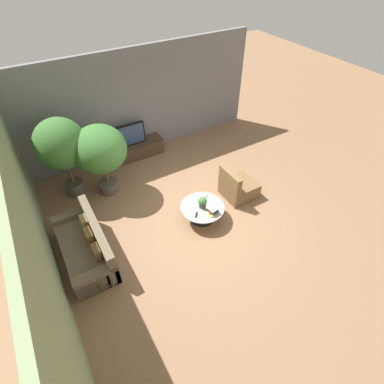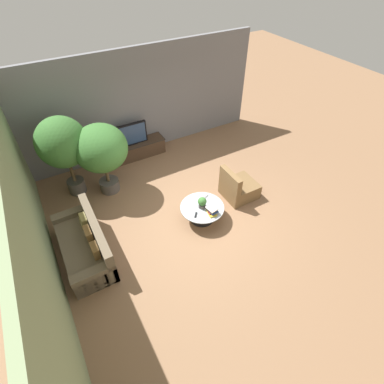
{
  "view_description": "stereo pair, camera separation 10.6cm",
  "coord_description": "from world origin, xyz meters",
  "px_view_note": "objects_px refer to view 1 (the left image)",
  "views": [
    {
      "loc": [
        -2.63,
        -4.3,
        5.32
      ],
      "look_at": [
        0.04,
        0.19,
        0.55
      ],
      "focal_mm": 28.0,
      "sensor_mm": 36.0,
      "label": 1
    },
    {
      "loc": [
        -2.54,
        -4.35,
        5.32
      ],
      "look_at": [
        0.04,
        0.19,
        0.55
      ],
      "focal_mm": 28.0,
      "sensor_mm": 36.0,
      "label": 2
    }
  ],
  "objects_px": {
    "coffee_table": "(202,210)",
    "potted_palm_tall": "(61,146)",
    "potted_plant_tabletop": "(202,202)",
    "potted_palm_corner": "(100,151)",
    "couch_by_wall": "(86,247)",
    "television": "(130,135)",
    "armchair_wicker": "(238,187)",
    "media_console": "(132,151)"
  },
  "relations": [
    {
      "from": "television",
      "to": "potted_palm_corner",
      "type": "relative_size",
      "value": 0.48
    },
    {
      "from": "coffee_table",
      "to": "potted_palm_corner",
      "type": "xyz_separation_m",
      "value": [
        -1.57,
        2.09,
        0.99
      ]
    },
    {
      "from": "potted_palm_tall",
      "to": "potted_plant_tabletop",
      "type": "height_order",
      "value": "potted_palm_tall"
    },
    {
      "from": "couch_by_wall",
      "to": "potted_palm_corner",
      "type": "bearing_deg",
      "value": 148.81
    },
    {
      "from": "couch_by_wall",
      "to": "potted_palm_corner",
      "type": "relative_size",
      "value": 1.03
    },
    {
      "from": "television",
      "to": "potted_plant_tabletop",
      "type": "distance_m",
      "value": 3.21
    },
    {
      "from": "potted_palm_tall",
      "to": "potted_palm_corner",
      "type": "distance_m",
      "value": 0.86
    },
    {
      "from": "coffee_table",
      "to": "potted_plant_tabletop",
      "type": "height_order",
      "value": "potted_plant_tabletop"
    },
    {
      "from": "television",
      "to": "coffee_table",
      "type": "relative_size",
      "value": 0.89
    },
    {
      "from": "television",
      "to": "potted_palm_corner",
      "type": "height_order",
      "value": "potted_palm_corner"
    },
    {
      "from": "potted_palm_corner",
      "to": "potted_plant_tabletop",
      "type": "height_order",
      "value": "potted_palm_corner"
    },
    {
      "from": "television",
      "to": "couch_by_wall",
      "type": "xyz_separation_m",
      "value": [
        -2.18,
        -2.84,
        -0.5
      ]
    },
    {
      "from": "media_console",
      "to": "potted_plant_tabletop",
      "type": "relative_size",
      "value": 6.7
    },
    {
      "from": "coffee_table",
      "to": "potted_palm_tall",
      "type": "xyz_separation_m",
      "value": [
        -2.33,
        2.45,
        1.19
      ]
    },
    {
      "from": "potted_palm_tall",
      "to": "potted_palm_corner",
      "type": "relative_size",
      "value": 1.13
    },
    {
      "from": "armchair_wicker",
      "to": "potted_plant_tabletop",
      "type": "height_order",
      "value": "armchair_wicker"
    },
    {
      "from": "potted_palm_corner",
      "to": "potted_plant_tabletop",
      "type": "distance_m",
      "value": 2.71
    },
    {
      "from": "coffee_table",
      "to": "armchair_wicker",
      "type": "bearing_deg",
      "value": 11.0
    },
    {
      "from": "media_console",
      "to": "potted_palm_corner",
      "type": "xyz_separation_m",
      "value": [
        -1.1,
        -1.07,
        1.03
      ]
    },
    {
      "from": "coffee_table",
      "to": "potted_palm_corner",
      "type": "bearing_deg",
      "value": 126.88
    },
    {
      "from": "potted_palm_corner",
      "to": "television",
      "type": "bearing_deg",
      "value": 44.14
    },
    {
      "from": "couch_by_wall",
      "to": "armchair_wicker",
      "type": "relative_size",
      "value": 2.26
    },
    {
      "from": "potted_palm_tall",
      "to": "potted_palm_corner",
      "type": "xyz_separation_m",
      "value": [
        0.76,
        -0.35,
        -0.2
      ]
    },
    {
      "from": "coffee_table",
      "to": "potted_palm_tall",
      "type": "distance_m",
      "value": 3.58
    },
    {
      "from": "couch_by_wall",
      "to": "media_console",
      "type": "bearing_deg",
      "value": 142.57
    },
    {
      "from": "media_console",
      "to": "armchair_wicker",
      "type": "height_order",
      "value": "armchair_wicker"
    },
    {
      "from": "television",
      "to": "potted_palm_corner",
      "type": "distance_m",
      "value": 1.61
    },
    {
      "from": "coffee_table",
      "to": "potted_palm_tall",
      "type": "height_order",
      "value": "potted_palm_tall"
    },
    {
      "from": "armchair_wicker",
      "to": "potted_palm_corner",
      "type": "height_order",
      "value": "potted_palm_corner"
    },
    {
      "from": "armchair_wicker",
      "to": "potted_plant_tabletop",
      "type": "relative_size",
      "value": 3.07
    },
    {
      "from": "couch_by_wall",
      "to": "potted_palm_tall",
      "type": "relative_size",
      "value": 0.91
    },
    {
      "from": "potted_palm_corner",
      "to": "armchair_wicker",
      "type": "bearing_deg",
      "value": -33.74
    },
    {
      "from": "coffee_table",
      "to": "armchair_wicker",
      "type": "distance_m",
      "value": 1.23
    },
    {
      "from": "media_console",
      "to": "television",
      "type": "relative_size",
      "value": 2.06
    },
    {
      "from": "coffee_table",
      "to": "potted_plant_tabletop",
      "type": "bearing_deg",
      "value": -175.15
    },
    {
      "from": "coffee_table",
      "to": "potted_plant_tabletop",
      "type": "xyz_separation_m",
      "value": [
        -0.0,
        -0.0,
        0.27
      ]
    },
    {
      "from": "armchair_wicker",
      "to": "media_console",
      "type": "bearing_deg",
      "value": 29.79
    },
    {
      "from": "media_console",
      "to": "armchair_wicker",
      "type": "distance_m",
      "value": 3.38
    },
    {
      "from": "armchair_wicker",
      "to": "potted_plant_tabletop",
      "type": "bearing_deg",
      "value": 100.98
    },
    {
      "from": "couch_by_wall",
      "to": "television",
      "type": "bearing_deg",
      "value": 142.56
    },
    {
      "from": "coffee_table",
      "to": "couch_by_wall",
      "type": "relative_size",
      "value": 0.53
    },
    {
      "from": "television",
      "to": "potted_palm_tall",
      "type": "bearing_deg",
      "value": -158.95
    }
  ]
}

